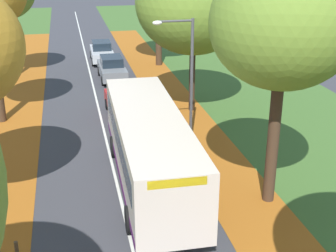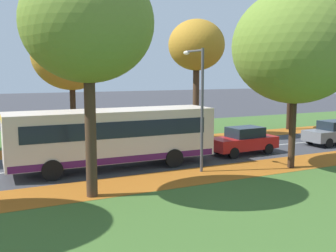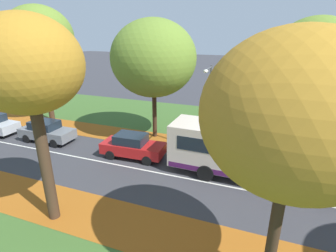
% 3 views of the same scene
% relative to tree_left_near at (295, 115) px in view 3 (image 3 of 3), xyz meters
% --- Properties ---
extents(leaf_litter_left, '(2.80, 60.00, 0.00)m').
position_rel_tree_left_near_xyz_m(leaf_litter_left, '(0.80, 4.84, -5.97)').
color(leaf_litter_left, '#9E5619').
rests_on(leaf_litter_left, grass_verge_left).
extents(grass_verge_right, '(12.00, 90.00, 0.01)m').
position_rel_tree_left_near_xyz_m(grass_verge_right, '(14.60, 10.84, -5.98)').
color(grass_verge_right, '#3D6028').
rests_on(grass_verge_right, ground).
extents(leaf_litter_right, '(2.80, 60.00, 0.00)m').
position_rel_tree_left_near_xyz_m(leaf_litter_right, '(10.00, 4.84, -5.97)').
color(leaf_litter_right, '#9E5619').
rests_on(leaf_litter_right, grass_verge_right).
extents(road_centre_line, '(0.12, 80.00, 0.01)m').
position_rel_tree_left_near_xyz_m(road_centre_line, '(5.40, 10.84, -5.98)').
color(road_centre_line, silver).
rests_on(road_centre_line, ground).
extents(tree_left_near, '(5.05, 5.05, 8.27)m').
position_rel_tree_left_near_xyz_m(tree_left_near, '(0.00, 0.00, 0.00)').
color(tree_left_near, '#382619').
rests_on(tree_left_near, ground).
extents(tree_left_mid, '(4.16, 4.16, 8.75)m').
position_rel_tree_left_near_xyz_m(tree_left_mid, '(0.09, 9.18, 0.82)').
color(tree_left_mid, '#422D1E').
rests_on(tree_left_mid, ground).
extents(tree_right_near, '(4.97, 4.97, 8.91)m').
position_rel_tree_left_near_xyz_m(tree_right_near, '(10.89, -1.71, 0.66)').
color(tree_right_near, '#422D1E').
rests_on(tree_right_near, ground).
extents(tree_right_mid, '(6.28, 6.28, 8.96)m').
position_rel_tree_left_near_xyz_m(tree_right_mid, '(10.68, 8.73, 0.14)').
color(tree_right_mid, '#382619').
rests_on(tree_right_mid, ground).
extents(tree_right_far, '(5.73, 5.73, 10.14)m').
position_rel_tree_left_near_xyz_m(tree_right_far, '(10.90, 19.45, 1.54)').
color(tree_right_far, '#422D1E').
rests_on(tree_right_far, ground).
extents(streetlamp_right, '(1.89, 0.28, 6.00)m').
position_rel_tree_left_near_xyz_m(streetlamp_right, '(9.07, 4.16, -2.25)').
color(streetlamp_right, '#47474C').
rests_on(streetlamp_right, ground).
extents(bus, '(2.83, 10.45, 2.98)m').
position_rel_tree_left_near_xyz_m(bus, '(6.72, 0.50, -4.28)').
color(bus, beige).
rests_on(bus, ground).
extents(car_red_lead, '(1.94, 4.28, 1.62)m').
position_rel_tree_left_near_xyz_m(car_red_lead, '(6.76, 8.64, -5.17)').
color(car_red_lead, '#B21919').
rests_on(car_red_lead, ground).
extents(car_grey_following, '(1.82, 4.22, 1.62)m').
position_rel_tree_left_near_xyz_m(car_grey_following, '(6.86, 16.09, -5.17)').
color(car_grey_following, slate).
rests_on(car_grey_following, ground).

